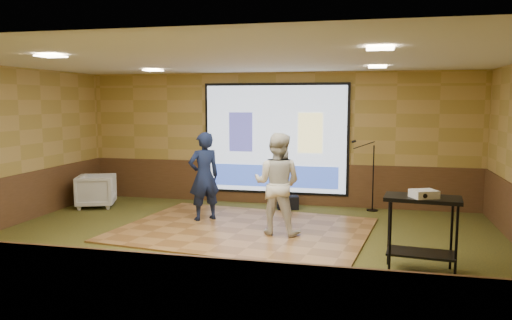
% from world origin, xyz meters
% --- Properties ---
extents(ground, '(9.00, 9.00, 0.00)m').
position_xyz_m(ground, '(0.00, 0.00, 0.00)').
color(ground, '#343B1B').
rests_on(ground, ground).
extents(room_shell, '(9.04, 7.04, 3.02)m').
position_xyz_m(room_shell, '(0.00, 0.00, 2.09)').
color(room_shell, '#B08F49').
rests_on(room_shell, ground).
extents(wainscot_back, '(9.00, 0.04, 0.95)m').
position_xyz_m(wainscot_back, '(0.00, 3.48, 0.47)').
color(wainscot_back, '#482E18').
rests_on(wainscot_back, ground).
extents(wainscot_front, '(9.00, 0.04, 0.95)m').
position_xyz_m(wainscot_front, '(0.00, -3.48, 0.47)').
color(wainscot_front, '#482E18').
rests_on(wainscot_front, ground).
extents(projector_screen, '(3.32, 0.06, 2.52)m').
position_xyz_m(projector_screen, '(0.00, 3.44, 1.47)').
color(projector_screen, black).
rests_on(projector_screen, room_shell).
extents(downlight_nw, '(0.32, 0.32, 0.02)m').
position_xyz_m(downlight_nw, '(-2.20, 1.80, 2.97)').
color(downlight_nw, '#FFE4BF').
rests_on(downlight_nw, room_shell).
extents(downlight_ne, '(0.32, 0.32, 0.02)m').
position_xyz_m(downlight_ne, '(2.20, 1.80, 2.97)').
color(downlight_ne, '#FFE4BF').
rests_on(downlight_ne, room_shell).
extents(downlight_sw, '(0.32, 0.32, 0.02)m').
position_xyz_m(downlight_sw, '(-2.20, -1.50, 2.97)').
color(downlight_sw, '#FFE4BF').
rests_on(downlight_sw, room_shell).
extents(downlight_se, '(0.32, 0.32, 0.02)m').
position_xyz_m(downlight_se, '(2.20, -1.50, 2.97)').
color(downlight_se, '#FFE4BF').
rests_on(downlight_se, room_shell).
extents(dance_floor, '(4.80, 3.90, 0.03)m').
position_xyz_m(dance_floor, '(-0.11, 0.98, 0.02)').
color(dance_floor, '#9C6C39').
rests_on(dance_floor, ground).
extents(player_left, '(0.75, 0.72, 1.73)m').
position_xyz_m(player_left, '(-1.04, 1.49, 0.90)').
color(player_left, '#121C3B').
rests_on(player_left, dance_floor).
extents(player_right, '(0.94, 0.78, 1.78)m').
position_xyz_m(player_right, '(0.55, 0.80, 0.92)').
color(player_right, silver).
rests_on(player_right, dance_floor).
extents(av_table, '(1.01, 0.53, 1.06)m').
position_xyz_m(av_table, '(2.83, -0.62, 0.76)').
color(av_table, black).
rests_on(av_table, ground).
extents(projector, '(0.41, 0.38, 0.11)m').
position_xyz_m(projector, '(2.84, -0.71, 1.11)').
color(projector, silver).
rests_on(projector, av_table).
extents(mic_stand, '(0.60, 0.25, 1.53)m').
position_xyz_m(mic_stand, '(2.13, 3.22, 0.49)').
color(mic_stand, black).
rests_on(mic_stand, ground).
extents(banquet_chair, '(1.03, 1.01, 0.73)m').
position_xyz_m(banquet_chair, '(-3.81, 2.20, 0.37)').
color(banquet_chair, gray).
rests_on(banquet_chair, ground).
extents(duffel_bag, '(0.53, 0.42, 0.28)m').
position_xyz_m(duffel_bag, '(0.37, 2.97, 0.14)').
color(duffel_bag, black).
rests_on(duffel_bag, ground).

